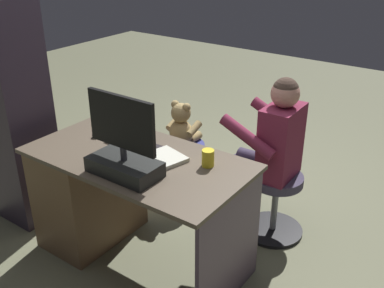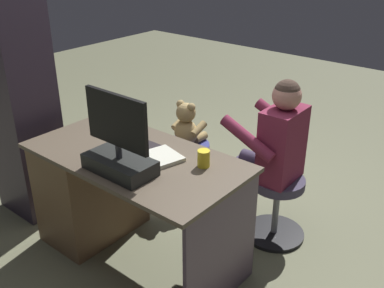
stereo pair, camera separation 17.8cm
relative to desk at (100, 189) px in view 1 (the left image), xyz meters
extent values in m
plane|color=#6E7052|center=(-0.35, -0.36, -0.40)|extent=(10.00, 10.00, 0.00)
cube|color=brown|center=(-0.35, 0.00, 0.33)|extent=(1.35, 0.71, 0.03)
cube|color=brown|center=(0.10, 0.00, -0.04)|extent=(0.43, 0.65, 0.72)
cube|color=#574657|center=(-1.00, 0.00, -0.04)|extent=(0.02, 0.63, 0.72)
cube|color=black|center=(-0.43, 0.19, 0.39)|extent=(0.40, 0.21, 0.09)
cylinder|color=#333338|center=(-0.43, 0.19, 0.47)|extent=(0.04, 0.04, 0.07)
cube|color=black|center=(-0.43, 0.19, 0.65)|extent=(0.44, 0.02, 0.29)
cube|color=black|center=(-0.43, 0.17, 0.65)|extent=(0.40, 0.00, 0.26)
cube|color=black|center=(-0.26, -0.10, 0.36)|extent=(0.42, 0.14, 0.02)
ellipsoid|color=#29292C|center=(0.04, -0.07, 0.36)|extent=(0.06, 0.10, 0.04)
cylinder|color=yellow|center=(-0.75, -0.15, 0.40)|extent=(0.07, 0.07, 0.10)
cube|color=black|center=(-0.20, 0.02, 0.36)|extent=(0.08, 0.16, 0.02)
cube|color=beige|center=(-0.50, -0.01, 0.36)|extent=(0.29, 0.35, 0.02)
cylinder|color=black|center=(-0.10, -0.77, -0.39)|extent=(0.43, 0.43, 0.03)
cylinder|color=gray|center=(-0.10, -0.77, -0.19)|extent=(0.04, 0.04, 0.37)
cylinder|color=#383D8B|center=(-0.10, -0.77, 0.03)|extent=(0.36, 0.36, 0.06)
ellipsoid|color=tan|center=(-0.10, -0.77, 0.16)|extent=(0.19, 0.16, 0.20)
sphere|color=tan|center=(-0.10, -0.77, 0.32)|extent=(0.15, 0.15, 0.15)
sphere|color=beige|center=(-0.10, -0.83, 0.31)|extent=(0.06, 0.06, 0.06)
sphere|color=tan|center=(-0.15, -0.77, 0.37)|extent=(0.06, 0.06, 0.06)
sphere|color=tan|center=(-0.05, -0.77, 0.37)|extent=(0.06, 0.06, 0.06)
cylinder|color=tan|center=(-0.20, -0.80, 0.20)|extent=(0.06, 0.15, 0.10)
cylinder|color=tan|center=(-0.01, -0.80, 0.20)|extent=(0.06, 0.15, 0.10)
cylinder|color=tan|center=(-0.15, -0.88, 0.09)|extent=(0.06, 0.12, 0.06)
cylinder|color=tan|center=(-0.05, -0.88, 0.09)|extent=(0.06, 0.12, 0.06)
cylinder|color=black|center=(-0.92, -0.75, -0.39)|extent=(0.42, 0.42, 0.03)
cylinder|color=gray|center=(-0.92, -0.75, -0.19)|extent=(0.04, 0.04, 0.37)
cylinder|color=#49425B|center=(-0.92, -0.75, 0.03)|extent=(0.35, 0.35, 0.06)
cube|color=maroon|center=(-0.92, -0.75, 0.30)|extent=(0.21, 0.32, 0.49)
sphere|color=tan|center=(-0.92, -0.75, 0.64)|extent=(0.18, 0.18, 0.18)
sphere|color=#47362C|center=(-0.92, -0.75, 0.65)|extent=(0.17, 0.17, 0.17)
cylinder|color=maroon|center=(-0.77, -0.56, 0.38)|extent=(0.39, 0.08, 0.24)
cylinder|color=maroon|center=(-0.78, -0.96, 0.38)|extent=(0.39, 0.08, 0.24)
cylinder|color=#392F49|center=(-0.74, -0.67, 0.08)|extent=(0.35, 0.12, 0.11)
cylinder|color=#392F49|center=(-0.57, -0.67, -0.17)|extent=(0.10, 0.10, 0.45)
cylinder|color=#392F49|center=(-0.74, -0.85, 0.08)|extent=(0.35, 0.12, 0.11)
cylinder|color=#392F49|center=(-0.57, -0.85, -0.17)|extent=(0.10, 0.10, 0.45)
cube|color=#302734|center=(0.70, 0.09, 0.39)|extent=(0.44, 0.36, 1.58)
camera|label=1|loc=(-1.97, 1.71, 1.55)|focal=41.99mm
camera|label=2|loc=(-2.11, 1.61, 1.55)|focal=41.99mm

